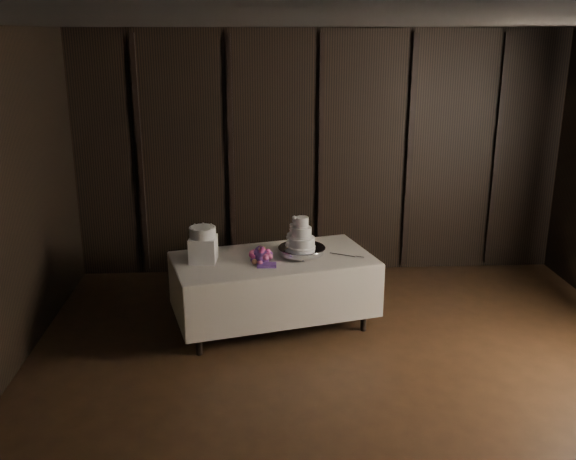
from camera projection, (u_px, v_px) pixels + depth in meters
The scene contains 8 objects.
room at pixel (373, 244), 4.55m from camera, with size 6.08×7.08×3.08m.
display_table at pixel (273, 289), 6.58m from camera, with size 2.19×1.50×0.76m.
cake_stand at pixel (302, 252), 6.52m from camera, with size 0.48×0.48×0.09m, color silver.
wedding_cake at pixel (300, 236), 6.46m from camera, with size 0.29×0.27×0.32m.
bouquet at pixel (261, 256), 6.32m from camera, with size 0.30×0.40×0.19m, color #CE5183, non-canonical shape.
box_pedestal at pixel (203, 249), 6.34m from camera, with size 0.26×0.26×0.25m, color white.
small_cake at pixel (203, 232), 6.29m from camera, with size 0.26×0.26×0.10m, color white.
cake_knife at pixel (343, 255), 6.54m from camera, with size 0.37×0.02×0.01m, color silver.
Camera 1 is at (-0.85, -4.28, 2.92)m, focal length 40.00 mm.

